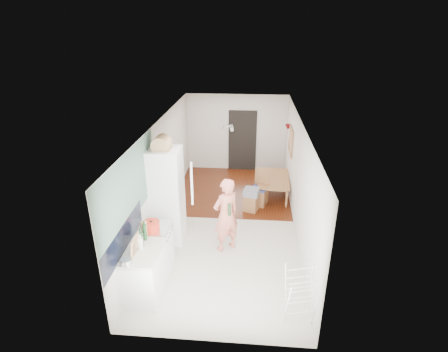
# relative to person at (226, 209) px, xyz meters

# --- Properties ---
(room_shell) EXTENTS (3.20, 7.00, 2.50)m
(room_shell) POSITION_rel_person_xyz_m (-0.03, 1.06, 0.27)
(room_shell) COLOR beige
(room_shell) RESTS_ON ground
(floor) EXTENTS (3.20, 7.00, 0.01)m
(floor) POSITION_rel_person_xyz_m (-0.03, 1.06, -0.98)
(floor) COLOR beige
(floor) RESTS_ON ground
(wood_floor_overlay) EXTENTS (3.20, 3.30, 0.01)m
(wood_floor_overlay) POSITION_rel_person_xyz_m (-0.03, 2.91, -0.97)
(wood_floor_overlay) COLOR #522710
(wood_floor_overlay) RESTS_ON room_shell
(sage_wall_panel) EXTENTS (0.02, 3.00, 1.30)m
(sage_wall_panel) POSITION_rel_person_xyz_m (-1.62, -0.94, 0.87)
(sage_wall_panel) COLOR slate
(sage_wall_panel) RESTS_ON room_shell
(tile_splashback) EXTENTS (0.02, 1.90, 0.50)m
(tile_splashback) POSITION_rel_person_xyz_m (-1.61, -1.49, 0.17)
(tile_splashback) COLOR black
(tile_splashback) RESTS_ON room_shell
(doorway_recess) EXTENTS (0.90, 0.04, 2.00)m
(doorway_recess) POSITION_rel_person_xyz_m (0.17, 4.54, 0.02)
(doorway_recess) COLOR black
(doorway_recess) RESTS_ON room_shell
(base_cabinet) EXTENTS (0.60, 0.90, 0.86)m
(base_cabinet) POSITION_rel_person_xyz_m (-1.33, -1.49, -0.55)
(base_cabinet) COLOR white
(base_cabinet) RESTS_ON room_shell
(worktop) EXTENTS (0.62, 0.92, 0.06)m
(worktop) POSITION_rel_person_xyz_m (-1.33, -1.49, -0.09)
(worktop) COLOR beige
(worktop) RESTS_ON room_shell
(range_cooker) EXTENTS (0.60, 0.60, 0.88)m
(range_cooker) POSITION_rel_person_xyz_m (-1.33, -0.74, -0.54)
(range_cooker) COLOR white
(range_cooker) RESTS_ON room_shell
(cooker_top) EXTENTS (0.60, 0.60, 0.04)m
(cooker_top) POSITION_rel_person_xyz_m (-1.33, -0.74, -0.08)
(cooker_top) COLOR silver
(cooker_top) RESTS_ON room_shell
(fridge_housing) EXTENTS (0.66, 0.66, 2.15)m
(fridge_housing) POSITION_rel_person_xyz_m (-1.30, 0.28, 0.10)
(fridge_housing) COLOR white
(fridge_housing) RESTS_ON room_shell
(fridge_door) EXTENTS (0.14, 0.56, 0.70)m
(fridge_door) POSITION_rel_person_xyz_m (-0.69, -0.02, 0.57)
(fridge_door) COLOR white
(fridge_door) RESTS_ON room_shell
(fridge_interior) EXTENTS (0.02, 0.52, 0.66)m
(fridge_interior) POSITION_rel_person_xyz_m (-0.99, 0.28, 0.57)
(fridge_interior) COLOR white
(fridge_interior) RESTS_ON room_shell
(pinboard) EXTENTS (0.03, 0.90, 0.70)m
(pinboard) POSITION_rel_person_xyz_m (1.55, 2.96, 0.57)
(pinboard) COLOR tan
(pinboard) RESTS_ON room_shell
(pinboard_frame) EXTENTS (0.00, 0.94, 0.74)m
(pinboard_frame) POSITION_rel_person_xyz_m (1.54, 2.96, 0.57)
(pinboard_frame) COLOR olive
(pinboard_frame) RESTS_ON room_shell
(wall_sconce) EXTENTS (0.18, 0.18, 0.16)m
(wall_sconce) POSITION_rel_person_xyz_m (1.51, 3.61, 0.77)
(wall_sconce) COLOR maroon
(wall_sconce) RESTS_ON room_shell
(person) EXTENTS (0.85, 0.81, 1.95)m
(person) POSITION_rel_person_xyz_m (0.00, 0.00, 0.00)
(person) COLOR #D4705C
(person) RESTS_ON floor
(dining_table) EXTENTS (0.78, 1.33, 0.46)m
(dining_table) POSITION_rel_person_xyz_m (1.16, 2.68, -0.75)
(dining_table) COLOR olive
(dining_table) RESTS_ON floor
(dining_chair) EXTENTS (0.52, 0.52, 0.96)m
(dining_chair) POSITION_rel_person_xyz_m (0.72, 2.11, -0.50)
(dining_chair) COLOR olive
(dining_chair) RESTS_ON floor
(stool) EXTENTS (0.44, 0.44, 0.45)m
(stool) POSITION_rel_person_xyz_m (0.52, 1.74, -0.75)
(stool) COLOR olive
(stool) RESTS_ON floor
(grey_drape) EXTENTS (0.45, 0.45, 0.17)m
(grey_drape) POSITION_rel_person_xyz_m (0.52, 1.74, -0.45)
(grey_drape) COLOR gray
(grey_drape) RESTS_ON stool
(drying_rack) EXTENTS (0.54, 0.51, 0.89)m
(drying_rack) POSITION_rel_person_xyz_m (1.35, -1.85, -0.53)
(drying_rack) COLOR white
(drying_rack) RESTS_ON floor
(bread_bin) EXTENTS (0.40, 0.38, 0.20)m
(bread_bin) POSITION_rel_person_xyz_m (-1.33, 0.27, 1.27)
(bread_bin) COLOR tan
(bread_bin) RESTS_ON fridge_housing
(red_casserole) EXTENTS (0.38, 0.38, 0.19)m
(red_casserole) POSITION_rel_person_xyz_m (-1.33, -0.84, 0.04)
(red_casserole) COLOR red
(red_casserole) RESTS_ON cooker_top
(steel_pan) EXTENTS (0.20, 0.20, 0.10)m
(steel_pan) POSITION_rel_person_xyz_m (-1.46, -1.86, -0.01)
(steel_pan) COLOR silver
(steel_pan) RESTS_ON worktop
(held_bottle) EXTENTS (0.06, 0.06, 0.27)m
(held_bottle) POSITION_rel_person_xyz_m (0.08, -0.12, 0.06)
(held_bottle) COLOR #1E4220
(held_bottle) RESTS_ON person
(bottle_a) EXTENTS (0.08, 0.08, 0.29)m
(bottle_a) POSITION_rel_person_xyz_m (-1.36, -1.36, 0.09)
(bottle_a) COLOR #1E4220
(bottle_a) RESTS_ON worktop
(bottle_b) EXTENTS (0.07, 0.07, 0.30)m
(bottle_b) POSITION_rel_person_xyz_m (-1.36, -1.15, 0.09)
(bottle_b) COLOR #1E4220
(bottle_b) RESTS_ON worktop
(bottle_c) EXTENTS (0.11, 0.11, 0.23)m
(bottle_c) POSITION_rel_person_xyz_m (-1.36, -1.43, 0.06)
(bottle_c) COLOR beige
(bottle_c) RESTS_ON worktop
(pepper_mill_front) EXTENTS (0.08, 0.08, 0.24)m
(pepper_mill_front) POSITION_rel_person_xyz_m (-1.39, -1.01, 0.06)
(pepper_mill_front) COLOR tan
(pepper_mill_front) RESTS_ON worktop
(pepper_mill_back) EXTENTS (0.07, 0.07, 0.20)m
(pepper_mill_back) POSITION_rel_person_xyz_m (-1.48, -0.96, 0.04)
(pepper_mill_back) COLOR tan
(pepper_mill_back) RESTS_ON worktop
(chopping_boards) EXTENTS (0.13, 0.27, 0.37)m
(chopping_boards) POSITION_rel_person_xyz_m (-1.39, -1.62, 0.13)
(chopping_boards) COLOR tan
(chopping_boards) RESTS_ON worktop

